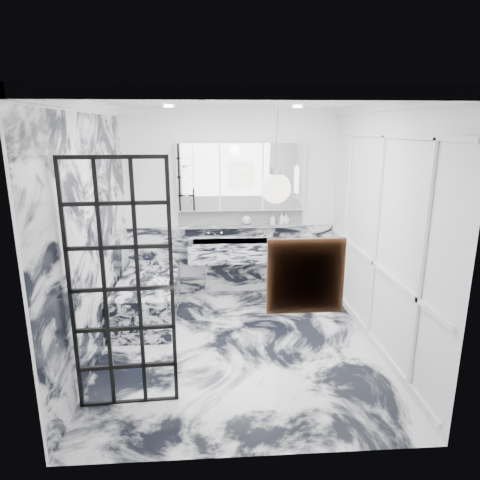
{
  "coord_description": "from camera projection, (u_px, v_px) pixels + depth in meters",
  "views": [
    {
      "loc": [
        -0.3,
        -4.63,
        2.53
      ],
      "look_at": [
        0.05,
        0.5,
        1.17
      ],
      "focal_mm": 32.0,
      "sensor_mm": 36.0,
      "label": 1
    }
  ],
  "objects": [
    {
      "name": "ceiling",
      "position": [
        238.0,
        101.0,
        4.42
      ],
      "size": [
        3.6,
        3.6,
        0.0
      ],
      "primitive_type": "plane",
      "rotation": [
        3.14,
        0.0,
        0.0
      ],
      "color": "white",
      "rests_on": "wall_back"
    },
    {
      "name": "panel_molding",
      "position": [
        376.0,
        238.0,
        4.9
      ],
      "size": [
        0.03,
        3.4,
        2.3
      ],
      "primitive_type": "cube",
      "color": "white",
      "rests_on": "floor"
    },
    {
      "name": "marble_clad_back",
      "position": [
        231.0,
        259.0,
        6.71
      ],
      "size": [
        3.18,
        0.05,
        1.05
      ],
      "primitive_type": "cube",
      "color": "silver",
      "rests_on": "floor"
    },
    {
      "name": "crittall_door",
      "position": [
        122.0,
        289.0,
        3.78
      ],
      "size": [
        0.88,
        0.08,
        2.3
      ],
      "primitive_type": null,
      "rotation": [
        0.0,
        0.0,
        0.05
      ],
      "color": "black",
      "rests_on": "floor"
    },
    {
      "name": "trough_sink",
      "position": [
        242.0,
        250.0,
        6.46
      ],
      "size": [
        1.6,
        0.45,
        0.3
      ],
      "primitive_type": "cube",
      "color": "silver",
      "rests_on": "wall_back"
    },
    {
      "name": "amber_bottle",
      "position": [
        274.0,
        221.0,
        6.53
      ],
      "size": [
        0.04,
        0.04,
        0.1
      ],
      "primitive_type": "cylinder",
      "color": "#8C5919",
      "rests_on": "ledge"
    },
    {
      "name": "soap_bottle_c",
      "position": [
        286.0,
        219.0,
        6.54
      ],
      "size": [
        0.15,
        0.15,
        0.17
      ],
      "primitive_type": "imported",
      "rotation": [
        0.0,
        0.0,
        0.16
      ],
      "color": "silver",
      "rests_on": "ledge"
    },
    {
      "name": "soap_bottle_b",
      "position": [
        273.0,
        219.0,
        6.53
      ],
      "size": [
        0.08,
        0.08,
        0.16
      ],
      "primitive_type": "imported",
      "rotation": [
        0.0,
        0.0,
        -0.11
      ],
      "color": "#4C4C51",
      "rests_on": "ledge"
    },
    {
      "name": "wall_left",
      "position": [
        93.0,
        234.0,
        4.67
      ],
      "size": [
        0.0,
        3.6,
        3.6
      ],
      "primitive_type": "plane",
      "rotation": [
        1.57,
        0.0,
        1.57
      ],
      "color": "white",
      "rests_on": "floor"
    },
    {
      "name": "artwork",
      "position": [
        305.0,
        276.0,
        3.08
      ],
      "size": [
        0.46,
        0.04,
        0.46
      ],
      "primitive_type": "cube",
      "color": "#C38414",
      "rests_on": "wall_front"
    },
    {
      "name": "wall_back",
      "position": [
        231.0,
        204.0,
        6.51
      ],
      "size": [
        3.6,
        0.0,
        3.6
      ],
      "primitive_type": "plane",
      "rotation": [
        1.57,
        0.0,
        0.0
      ],
      "color": "white",
      "rests_on": "floor"
    },
    {
      "name": "wall_front",
      "position": [
        255.0,
        292.0,
        3.04
      ],
      "size": [
        3.6,
        0.0,
        3.6
      ],
      "primitive_type": "plane",
      "rotation": [
        -1.57,
        0.0,
        0.0
      ],
      "color": "white",
      "rests_on": "floor"
    },
    {
      "name": "soap_bottle_a",
      "position": [
        281.0,
        218.0,
        6.53
      ],
      "size": [
        0.09,
        0.09,
        0.19
      ],
      "primitive_type": "imported",
      "rotation": [
        0.0,
        0.0,
        0.35
      ],
      "color": "#8C5919",
      "rests_on": "ledge"
    },
    {
      "name": "marble_clad_left",
      "position": [
        94.0,
        240.0,
        4.69
      ],
      "size": [
        0.02,
        3.56,
        2.68
      ],
      "primitive_type": "cube",
      "color": "silver",
      "rests_on": "floor"
    },
    {
      "name": "wall_right",
      "position": [
        378.0,
        230.0,
        4.88
      ],
      "size": [
        0.0,
        3.6,
        3.6
      ],
      "primitive_type": "plane",
      "rotation": [
        1.57,
        0.0,
        -1.57
      ],
      "color": "white",
      "rests_on": "floor"
    },
    {
      "name": "sconce_right",
      "position": [
        297.0,
        180.0,
        6.31
      ],
      "size": [
        0.07,
        0.07,
        0.4
      ],
      "primitive_type": "cylinder",
      "color": "white",
      "rests_on": "mirror_cabinet"
    },
    {
      "name": "bathtub",
      "position": [
        149.0,
        298.0,
        5.85
      ],
      "size": [
        0.75,
        1.65,
        0.55
      ],
      "primitive_type": "cube",
      "color": "silver",
      "rests_on": "floor"
    },
    {
      "name": "floor",
      "position": [
        239.0,
        345.0,
        5.13
      ],
      "size": [
        3.6,
        3.6,
        0.0
      ],
      "primitive_type": "plane",
      "color": "silver",
      "rests_on": "ground"
    },
    {
      "name": "subway_tile",
      "position": [
        241.0,
        217.0,
        6.55
      ],
      "size": [
        1.9,
        0.03,
        0.23
      ],
      "primitive_type": "cube",
      "color": "white",
      "rests_on": "wall_back"
    },
    {
      "name": "mirror_cabinet",
      "position": [
        241.0,
        177.0,
        6.34
      ],
      "size": [
        1.9,
        0.16,
        1.0
      ],
      "primitive_type": "cube",
      "color": "white",
      "rests_on": "wall_back"
    },
    {
      "name": "flower_vase",
      "position": [
        159.0,
        293.0,
        5.12
      ],
      "size": [
        0.08,
        0.08,
        0.12
      ],
      "primitive_type": "cylinder",
      "color": "silver",
      "rests_on": "bathtub"
    },
    {
      "name": "sconce_left",
      "position": [
        185.0,
        181.0,
        6.21
      ],
      "size": [
        0.07,
        0.07,
        0.4
      ],
      "primitive_type": "cylinder",
      "color": "white",
      "rests_on": "mirror_cabinet"
    },
    {
      "name": "face_pot",
      "position": [
        247.0,
        220.0,
        6.5
      ],
      "size": [
        0.14,
        0.14,
        0.14
      ],
      "primitive_type": "sphere",
      "color": "white",
      "rests_on": "ledge"
    },
    {
      "name": "pendant_light",
      "position": [
        276.0,
        188.0,
        3.38
      ],
      "size": [
        0.24,
        0.24,
        0.24
      ],
      "primitive_type": "sphere",
      "color": "white",
      "rests_on": "ceiling"
    },
    {
      "name": "ledge",
      "position": [
        241.0,
        226.0,
        6.53
      ],
      "size": [
        1.9,
        0.14,
        0.04
      ],
      "primitive_type": "cube",
      "color": "silver",
      "rests_on": "wall_back"
    }
  ]
}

